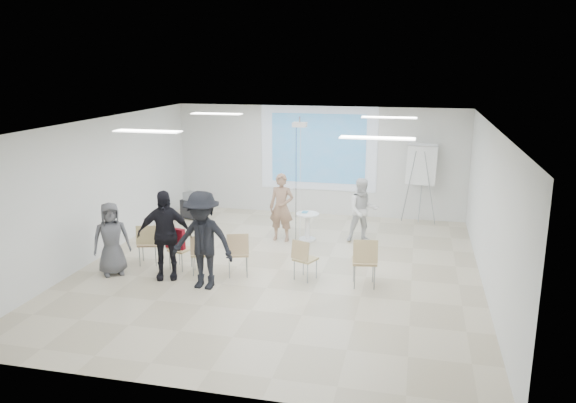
% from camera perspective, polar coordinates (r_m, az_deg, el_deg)
% --- Properties ---
extents(floor, '(8.00, 9.00, 0.10)m').
position_cam_1_polar(floor, '(11.65, -0.89, -7.15)').
color(floor, beige).
rests_on(floor, ground).
extents(ceiling, '(8.00, 9.00, 0.10)m').
position_cam_1_polar(ceiling, '(10.92, -0.96, 8.20)').
color(ceiling, white).
rests_on(ceiling, wall_back).
extents(wall_back, '(8.00, 0.10, 3.00)m').
position_cam_1_polar(wall_back, '(15.55, 3.13, 4.16)').
color(wall_back, silver).
rests_on(wall_back, floor).
extents(wall_left, '(0.10, 9.00, 3.00)m').
position_cam_1_polar(wall_left, '(12.76, -18.87, 1.24)').
color(wall_left, silver).
rests_on(wall_left, floor).
extents(wall_right, '(0.10, 9.00, 3.00)m').
position_cam_1_polar(wall_right, '(10.97, 20.09, -0.87)').
color(wall_right, silver).
rests_on(wall_right, floor).
extents(projection_halo, '(3.20, 0.01, 2.30)m').
position_cam_1_polar(projection_halo, '(15.43, 3.10, 5.40)').
color(projection_halo, silver).
rests_on(projection_halo, wall_back).
extents(projection_image, '(2.60, 0.01, 1.90)m').
position_cam_1_polar(projection_image, '(15.41, 3.09, 5.39)').
color(projection_image, '#3783BD').
rests_on(projection_image, wall_back).
extents(pedestal_table, '(0.56, 0.56, 0.69)m').
position_cam_1_polar(pedestal_table, '(13.37, 1.98, -2.39)').
color(pedestal_table, white).
rests_on(pedestal_table, floor).
extents(player_left, '(0.69, 0.49, 1.83)m').
position_cam_1_polar(player_left, '(13.24, -0.67, -0.16)').
color(player_left, '#A67E66').
rests_on(player_left, floor).
extents(player_right, '(0.97, 0.86, 1.69)m').
position_cam_1_polar(player_right, '(13.27, 7.62, -0.55)').
color(player_right, white).
rests_on(player_right, floor).
extents(controller_left, '(0.05, 0.13, 0.04)m').
position_cam_1_polar(controller_left, '(13.36, 0.33, 1.27)').
color(controller_left, white).
rests_on(controller_left, player_left).
extents(controller_right, '(0.08, 0.14, 0.04)m').
position_cam_1_polar(controller_right, '(13.46, 7.00, 0.97)').
color(controller_right, white).
rests_on(controller_right, player_right).
extents(chair_far_left, '(0.52, 0.54, 0.88)m').
position_cam_1_polar(chair_far_left, '(12.09, -14.07, -3.91)').
color(chair_far_left, tan).
rests_on(chair_far_left, floor).
extents(chair_left_mid, '(0.47, 0.50, 0.83)m').
position_cam_1_polar(chair_left_mid, '(11.69, -11.13, -4.55)').
color(chair_left_mid, tan).
rests_on(chair_left_mid, floor).
extents(chair_left_inner, '(0.49, 0.51, 0.83)m').
position_cam_1_polar(chair_left_inner, '(11.34, -8.83, -5.00)').
color(chair_left_inner, tan).
rests_on(chair_left_inner, floor).
extents(chair_center, '(0.55, 0.57, 0.92)m').
position_cam_1_polar(chair_center, '(11.14, -5.12, -4.98)').
color(chair_center, tan).
rests_on(chair_center, floor).
extents(chair_right_inner, '(0.52, 0.54, 0.83)m').
position_cam_1_polar(chair_right_inner, '(10.92, 1.58, -5.60)').
color(chair_right_inner, tan).
rests_on(chair_right_inner, floor).
extents(chair_right_far, '(0.53, 0.56, 0.98)m').
position_cam_1_polar(chair_right_far, '(10.65, 7.80, -5.75)').
color(chair_right_far, tan).
rests_on(chair_right_far, floor).
extents(red_jacket, '(0.45, 0.20, 0.42)m').
position_cam_1_polar(red_jacket, '(11.48, -11.41, -3.69)').
color(red_jacket, maroon).
rests_on(red_jacket, chair_left_mid).
extents(laptop, '(0.36, 0.30, 0.02)m').
position_cam_1_polar(laptop, '(11.44, -8.75, -5.07)').
color(laptop, black).
rests_on(laptop, chair_left_inner).
extents(audience_left, '(1.34, 1.04, 2.04)m').
position_cam_1_polar(audience_left, '(11.15, -12.47, -2.68)').
color(audience_left, black).
rests_on(audience_left, floor).
extents(audience_mid, '(1.42, 0.84, 2.12)m').
position_cam_1_polar(audience_mid, '(10.52, -8.69, -3.27)').
color(audience_mid, black).
rests_on(audience_mid, floor).
extents(audience_outer, '(0.97, 0.91, 1.66)m').
position_cam_1_polar(audience_outer, '(11.68, -17.54, -3.22)').
color(audience_outer, '#57575C').
rests_on(audience_outer, floor).
extents(flipchart_easel, '(0.90, 0.70, 2.12)m').
position_cam_1_polar(flipchart_easel, '(14.95, 13.40, 3.63)').
color(flipchart_easel, gray).
rests_on(flipchart_easel, floor).
extents(av_cart, '(0.59, 0.53, 0.72)m').
position_cam_1_polar(av_cart, '(15.52, -9.80, -0.46)').
color(av_cart, black).
rests_on(av_cart, floor).
extents(ceiling_projector, '(0.30, 0.25, 3.00)m').
position_cam_1_polar(ceiling_projector, '(12.38, 1.18, 7.21)').
color(ceiling_projector, white).
rests_on(ceiling_projector, ceiling).
extents(fluor_panel_nw, '(1.20, 0.30, 0.02)m').
position_cam_1_polar(fluor_panel_nw, '(13.42, -7.27, 8.83)').
color(fluor_panel_nw, white).
rests_on(fluor_panel_nw, ceiling).
extents(fluor_panel_ne, '(1.20, 0.30, 0.02)m').
position_cam_1_polar(fluor_panel_ne, '(12.61, 10.24, 8.40)').
color(fluor_panel_ne, white).
rests_on(fluor_panel_ne, ceiling).
extents(fluor_panel_sw, '(1.20, 0.30, 0.02)m').
position_cam_1_polar(fluor_panel_sw, '(10.23, -14.07, 6.94)').
color(fluor_panel_sw, white).
rests_on(fluor_panel_sw, ceiling).
extents(fluor_panel_se, '(1.20, 0.30, 0.02)m').
position_cam_1_polar(fluor_panel_se, '(9.14, 9.05, 6.39)').
color(fluor_panel_se, white).
rests_on(fluor_panel_se, ceiling).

